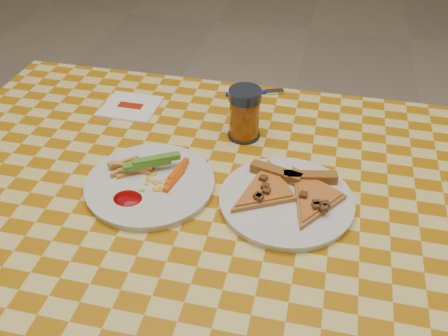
{
  "coord_description": "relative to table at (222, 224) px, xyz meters",
  "views": [
    {
      "loc": [
        0.16,
        -0.69,
        1.38
      ],
      "look_at": [
        -0.01,
        0.06,
        0.78
      ],
      "focal_mm": 40.0,
      "sensor_mm": 36.0,
      "label": 1
    }
  ],
  "objects": [
    {
      "name": "fork",
      "position": [
        -0.0,
        0.4,
        0.08
      ],
      "size": [
        0.14,
        0.07,
        0.01
      ],
      "rotation": [
        0.0,
        0.0,
        0.35
      ],
      "color": "navy",
      "rests_on": "table"
    },
    {
      "name": "fries_veggies",
      "position": [
        -0.15,
        0.01,
        0.1
      ],
      "size": [
        0.17,
        0.15,
        0.04
      ],
      "color": "gold",
      "rests_on": "plate_left"
    },
    {
      "name": "plate_left",
      "position": [
        -0.14,
        -0.0,
        0.08
      ],
      "size": [
        0.29,
        0.29,
        0.01
      ],
      "primitive_type": "cylinder",
      "rotation": [
        0.0,
        0.0,
        -0.19
      ],
      "color": "silver",
      "rests_on": "table"
    },
    {
      "name": "table",
      "position": [
        0.0,
        0.0,
        0.0
      ],
      "size": [
        1.28,
        0.88,
        0.76
      ],
      "color": "silver",
      "rests_on": "ground"
    },
    {
      "name": "plate_right",
      "position": [
        0.12,
        0.01,
        0.08
      ],
      "size": [
        0.26,
        0.26,
        0.01
      ],
      "primitive_type": "cylinder",
      "rotation": [
        0.0,
        0.0,
        0.08
      ],
      "color": "silver",
      "rests_on": "table"
    },
    {
      "name": "pizza_slices",
      "position": [
        0.12,
        0.02,
        0.09
      ],
      "size": [
        0.25,
        0.22,
        0.02
      ],
      "color": "#B06C36",
      "rests_on": "plate_right"
    },
    {
      "name": "drink_glass",
      "position": [
        0.0,
        0.21,
        0.13
      ],
      "size": [
        0.07,
        0.07,
        0.11
      ],
      "color": "black",
      "rests_on": "table"
    },
    {
      "name": "napkin",
      "position": [
        -0.28,
        0.26,
        0.08
      ],
      "size": [
        0.13,
        0.12,
        0.01
      ],
      "rotation": [
        0.0,
        0.0,
        -0.01
      ],
      "color": "white",
      "rests_on": "table"
    }
  ]
}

